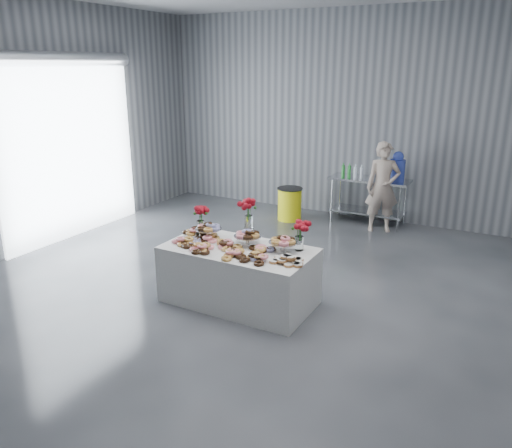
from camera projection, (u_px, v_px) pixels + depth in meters
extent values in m
plane|color=#33353A|center=(236.00, 300.00, 6.57)|extent=(9.00, 9.00, 0.00)
cube|color=slate|center=(351.00, 116.00, 9.74)|extent=(8.00, 0.04, 4.00)
cube|color=slate|center=(13.00, 129.00, 7.76)|extent=(0.04, 9.00, 4.00)
cube|color=white|center=(70.00, 152.00, 8.72)|extent=(0.05, 3.00, 3.00)
cylinder|color=silver|center=(61.00, 59.00, 8.23)|extent=(0.24, 3.00, 0.24)
cube|color=white|center=(239.00, 275.00, 6.42)|extent=(1.91, 1.02, 0.75)
cube|color=silver|center=(370.00, 179.00, 9.49)|extent=(1.50, 0.60, 0.04)
cube|color=silver|center=(367.00, 211.00, 9.68)|extent=(1.40, 0.55, 0.03)
cylinder|color=silver|center=(332.00, 201.00, 9.71)|extent=(0.04, 0.04, 0.86)
cylinder|color=silver|center=(399.00, 210.00, 9.12)|extent=(0.04, 0.04, 0.86)
cylinder|color=silver|center=(340.00, 195.00, 10.13)|extent=(0.04, 0.04, 0.86)
cylinder|color=silver|center=(405.00, 203.00, 9.54)|extent=(0.04, 0.04, 0.86)
cylinder|color=silver|center=(209.00, 233.00, 6.66)|extent=(0.06, 0.06, 0.12)
cylinder|color=silver|center=(209.00, 229.00, 6.64)|extent=(0.36, 0.36, 0.01)
cylinder|color=silver|center=(248.00, 241.00, 6.39)|extent=(0.06, 0.06, 0.12)
cylinder|color=silver|center=(248.00, 236.00, 6.37)|extent=(0.36, 0.36, 0.01)
cylinder|color=silver|center=(283.00, 247.00, 6.16)|extent=(0.06, 0.06, 0.12)
cylinder|color=silver|center=(283.00, 242.00, 6.14)|extent=(0.36, 0.36, 0.01)
cylinder|color=white|center=(201.00, 227.00, 6.83)|extent=(0.11, 0.11, 0.18)
cylinder|color=#1E5919|center=(200.00, 218.00, 6.79)|extent=(0.04, 0.04, 0.18)
cylinder|color=white|center=(299.00, 243.00, 6.21)|extent=(0.11, 0.11, 0.18)
cylinder|color=#1E5919|center=(299.00, 233.00, 6.17)|extent=(0.04, 0.04, 0.18)
cylinder|color=silver|center=(249.00, 234.00, 6.59)|extent=(0.14, 0.14, 0.15)
cylinder|color=white|center=(249.00, 222.00, 6.54)|extent=(0.11, 0.11, 0.18)
cylinder|color=#1E5919|center=(249.00, 213.00, 6.50)|extent=(0.04, 0.04, 0.18)
cylinder|color=blue|center=(397.00, 170.00, 9.20)|extent=(0.28, 0.28, 0.40)
sphere|color=blue|center=(398.00, 157.00, 9.12)|extent=(0.20, 0.20, 0.20)
imported|color=#CC8C93|center=(383.00, 187.00, 9.10)|extent=(0.71, 0.60, 1.66)
cylinder|color=#FFFA15|center=(290.00, 204.00, 9.90)|extent=(0.47, 0.47, 0.63)
cylinder|color=black|center=(290.00, 188.00, 9.80)|extent=(0.51, 0.51, 0.02)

